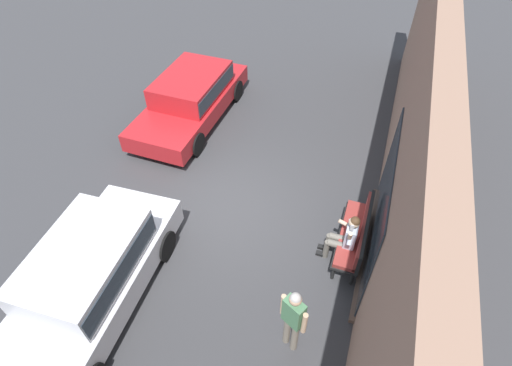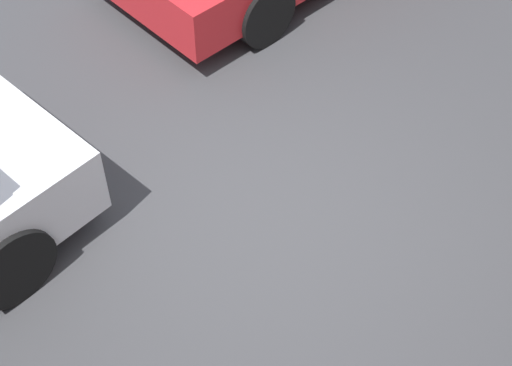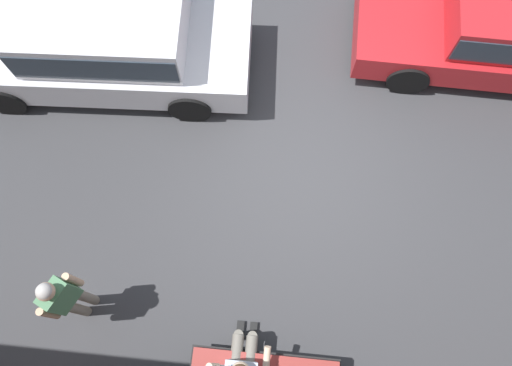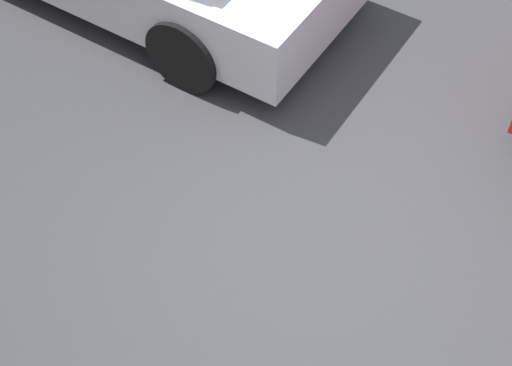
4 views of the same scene
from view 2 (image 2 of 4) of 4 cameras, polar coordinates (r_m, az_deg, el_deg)
name	(u,v)px [view 2 (image 2 of 4)]	position (r m, az deg, el deg)	size (l,w,h in m)	color
ground_plane	(272,232)	(6.17, 1.20, -3.55)	(60.00, 60.00, 0.00)	#38383A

